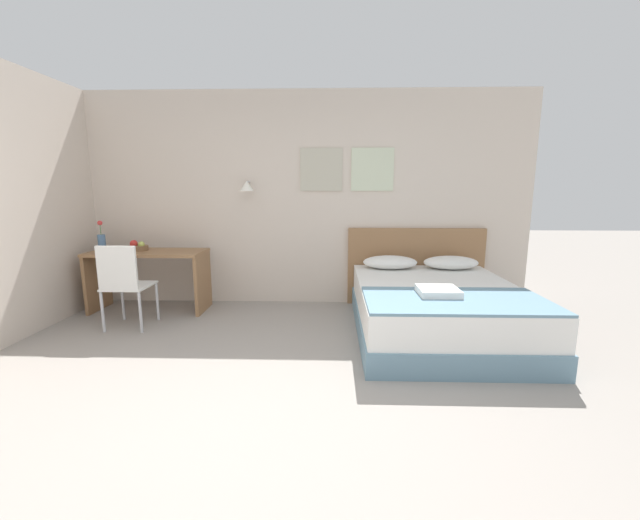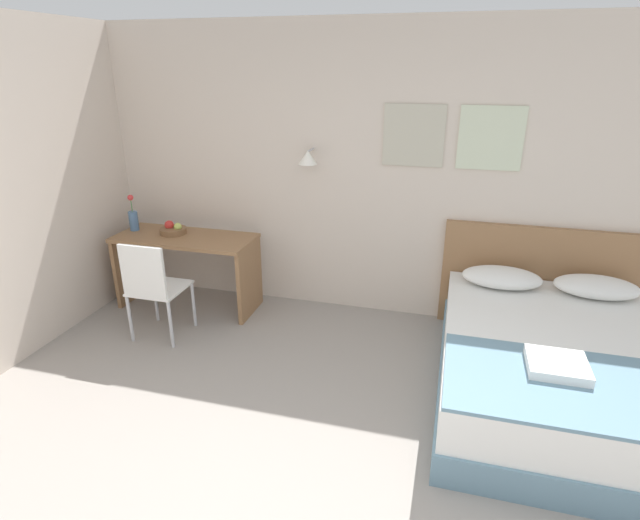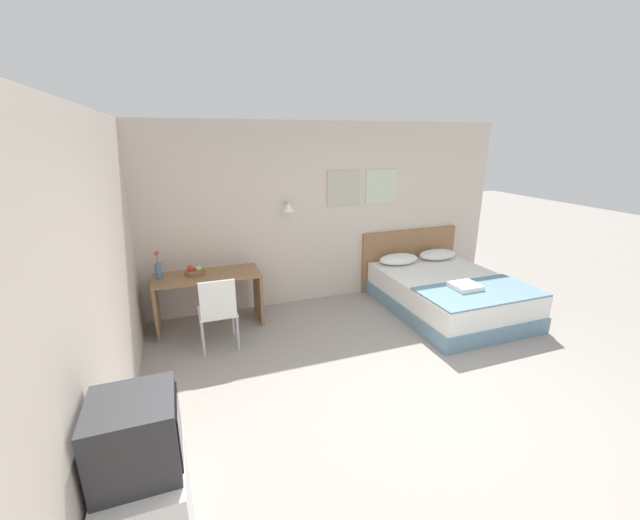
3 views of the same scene
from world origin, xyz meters
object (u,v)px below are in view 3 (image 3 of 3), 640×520
Objects in this scene: bed at (448,294)px; fruit_bowl at (195,271)px; pillow_left at (399,259)px; folded_towel_near_foot at (465,286)px; pillow_right at (438,255)px; television at (136,436)px; desk_chair at (218,308)px; throw_blanket at (480,292)px; flower_vase at (159,269)px; desk at (208,289)px; tv_stand at (150,520)px; headboard at (409,258)px.

fruit_bowl reaches higher than bed.
pillow_left is 1.28m from folded_towel_near_foot.
television is at bearing -142.93° from pillow_right.
television reaches higher than folded_towel_near_foot.
throw_blanket is at bearing -11.03° from desk_chair.
bed is at bearing -10.87° from flower_vase.
pillow_left is 2.92m from desk.
desk_chair is (-3.23, 0.63, 0.00)m from throw_blanket.
tv_stand reaches higher than folded_towel_near_foot.
tv_stand is at bearing -104.91° from desk_chair.
desk is 1.81× the size of tv_stand.
television reaches higher than headboard.
folded_towel_near_foot is 1.38× the size of fruit_bowl.
flower_vase reaches higher than tv_stand.
flower_vase is at bearing 169.13° from bed.
bed is 3.36m from desk.
headboard is 2.32× the size of tv_stand.
pillow_right is (0.73, 0.00, 0.00)m from pillow_left.
pillow_right is at bearing 69.09° from folded_towel_near_foot.
television is at bearing -137.63° from pillow_left.
tv_stand is at bearing -148.22° from bed.
television reaches higher than desk_chair.
pillow_right is 1.45m from throw_blanket.
headboard is 3.88m from flower_vase.
headboard reaches higher than pillow_left.
headboard reaches higher than bed.
headboard reaches higher than desk_chair.
headboard is 5.20m from tv_stand.
desk reaches higher than pillow_right.
desk_chair is (-2.86, -0.77, -0.06)m from pillow_left.
bed is 4.78× the size of television.
bed is at bearing 90.00° from throw_blanket.
desk is at bearing -173.55° from headboard.
pillow_left is 4.76m from television.
headboard is at bearing 143.47° from pillow_right.
desk is at bearing -4.05° from flower_vase.
desk is 3.09× the size of television.
flower_vase is at bearing 162.22° from folded_towel_near_foot.
pillow_right reaches higher than folded_towel_near_foot.
pillow_right is 2.56× the size of fruit_bowl.
throw_blanket is 3.53m from desk.
flower_vase is (-3.85, 1.34, 0.33)m from throw_blanket.
bed is 0.66m from throw_blanket.
tv_stand is (-3.87, -3.47, -0.12)m from headboard.
desk_chair is at bearing -74.77° from fruit_bowl.
pillow_right is 0.71× the size of desk_chair.
pillow_right is 4.22m from flower_vase.
television is (-0.64, -2.42, 0.42)m from desk_chair.
bed is 8.23× the size of fruit_bowl.
desk_chair reaches higher than fruit_bowl.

